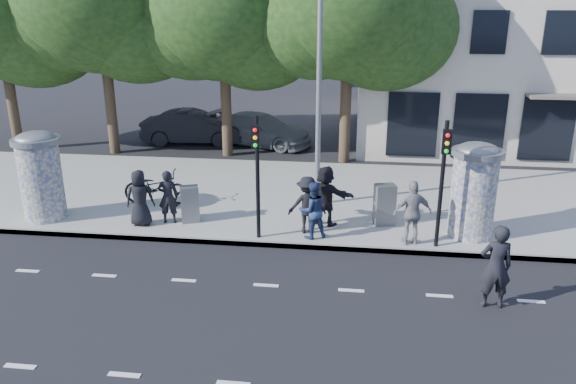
# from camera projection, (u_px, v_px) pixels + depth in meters

# --- Properties ---
(ground) EXTENTS (120.00, 120.00, 0.00)m
(ground) POSITION_uv_depth(u_px,v_px,m) (256.00, 317.00, 11.91)
(ground) COLOR black
(ground) RESTS_ON ground
(sidewalk) EXTENTS (40.00, 8.00, 0.15)m
(sidewalk) POSITION_uv_depth(u_px,v_px,m) (295.00, 197.00, 18.92)
(sidewalk) COLOR gray
(sidewalk) RESTS_ON ground
(curb) EXTENTS (40.00, 0.10, 0.16)m
(curb) POSITION_uv_depth(u_px,v_px,m) (279.00, 245.00, 15.21)
(curb) COLOR slate
(curb) RESTS_ON ground
(lane_dash_near) EXTENTS (32.00, 0.12, 0.01)m
(lane_dash_near) POSITION_uv_depth(u_px,v_px,m) (233.00, 384.00, 9.84)
(lane_dash_near) COLOR silver
(lane_dash_near) RESTS_ON ground
(lane_dash_far) EXTENTS (32.00, 0.12, 0.01)m
(lane_dash_far) POSITION_uv_depth(u_px,v_px,m) (266.00, 285.00, 13.22)
(lane_dash_far) COLOR silver
(lane_dash_far) RESTS_ON ground
(ad_column_left) EXTENTS (1.36, 1.36, 2.65)m
(ad_column_left) POSITION_uv_depth(u_px,v_px,m) (40.00, 174.00, 16.47)
(ad_column_left) COLOR beige
(ad_column_left) RESTS_ON sidewalk
(ad_column_right) EXTENTS (1.36, 1.36, 2.65)m
(ad_column_right) POSITION_uv_depth(u_px,v_px,m) (474.00, 188.00, 15.21)
(ad_column_right) COLOR beige
(ad_column_right) RESTS_ON sidewalk
(traffic_pole_near) EXTENTS (0.22, 0.31, 3.40)m
(traffic_pole_near) POSITION_uv_depth(u_px,v_px,m) (257.00, 165.00, 14.81)
(traffic_pole_near) COLOR black
(traffic_pole_near) RESTS_ON sidewalk
(traffic_pole_far) EXTENTS (0.22, 0.31, 3.40)m
(traffic_pole_far) POSITION_uv_depth(u_px,v_px,m) (443.00, 172.00, 14.25)
(traffic_pole_far) COLOR black
(traffic_pole_far) RESTS_ON sidewalk
(street_lamp) EXTENTS (0.25, 0.93, 8.00)m
(street_lamp) POSITION_uv_depth(u_px,v_px,m) (319.00, 56.00, 16.47)
(street_lamp) COLOR slate
(street_lamp) RESTS_ON sidewalk
(tree_near_left) EXTENTS (6.80, 6.80, 8.97)m
(tree_near_left) POSITION_uv_depth(u_px,v_px,m) (223.00, 8.00, 22.25)
(tree_near_left) COLOR #38281C
(tree_near_left) RESTS_ON ground
(tree_center) EXTENTS (7.00, 7.00, 9.30)m
(tree_center) POSITION_uv_depth(u_px,v_px,m) (349.00, 1.00, 21.21)
(tree_center) COLOR #38281C
(tree_center) RESTS_ON ground
(building) EXTENTS (20.30, 15.85, 12.00)m
(building) POSITION_uv_depth(u_px,v_px,m) (569.00, 7.00, 27.30)
(building) COLOR #BAAF9C
(building) RESTS_ON ground
(ped_a) EXTENTS (0.90, 0.69, 1.65)m
(ped_a) POSITION_uv_depth(u_px,v_px,m) (140.00, 198.00, 16.12)
(ped_a) COLOR black
(ped_a) RESTS_ON sidewalk
(ped_b) EXTENTS (0.63, 0.47, 1.59)m
(ped_b) POSITION_uv_depth(u_px,v_px,m) (168.00, 197.00, 16.31)
(ped_b) COLOR black
(ped_b) RESTS_ON sidewalk
(ped_c) EXTENTS (0.96, 0.88, 1.61)m
(ped_c) POSITION_uv_depth(u_px,v_px,m) (312.00, 210.00, 15.26)
(ped_c) COLOR navy
(ped_c) RESTS_ON sidewalk
(ped_d) EXTENTS (1.15, 0.78, 1.64)m
(ped_d) POSITION_uv_depth(u_px,v_px,m) (307.00, 205.00, 15.61)
(ped_d) COLOR black
(ped_d) RESTS_ON sidewalk
(ped_e) EXTENTS (1.15, 0.81, 1.77)m
(ped_e) POSITION_uv_depth(u_px,v_px,m) (413.00, 213.00, 14.83)
(ped_e) COLOR gray
(ped_e) RESTS_ON sidewalk
(ped_f) EXTENTS (1.74, 1.20, 1.77)m
(ped_f) POSITION_uv_depth(u_px,v_px,m) (325.00, 196.00, 16.13)
(ped_f) COLOR black
(ped_f) RESTS_ON sidewalk
(man_road) EXTENTS (0.73, 0.51, 1.92)m
(man_road) POSITION_uv_depth(u_px,v_px,m) (496.00, 267.00, 12.04)
(man_road) COLOR black
(man_road) RESTS_ON ground
(bicycle) EXTENTS (0.81, 2.13, 1.11)m
(bicycle) POSITION_uv_depth(u_px,v_px,m) (156.00, 187.00, 17.89)
(bicycle) COLOR black
(bicycle) RESTS_ON sidewalk
(cabinet_left) EXTENTS (0.62, 0.54, 1.09)m
(cabinet_left) POSITION_uv_depth(u_px,v_px,m) (190.00, 204.00, 16.45)
(cabinet_left) COLOR slate
(cabinet_left) RESTS_ON sidewalk
(cabinet_right) EXTENTS (0.66, 0.55, 1.20)m
(cabinet_right) POSITION_uv_depth(u_px,v_px,m) (385.00, 205.00, 16.24)
(cabinet_right) COLOR slate
(cabinet_right) RESTS_ON sidewalk
(car_mid) EXTENTS (1.97, 4.78, 1.54)m
(car_mid) POSITION_uv_depth(u_px,v_px,m) (194.00, 127.00, 25.94)
(car_mid) COLOR black
(car_mid) RESTS_ON ground
(car_right) EXTENTS (3.59, 5.36, 1.44)m
(car_right) POSITION_uv_depth(u_px,v_px,m) (260.00, 129.00, 25.71)
(car_right) COLOR slate
(car_right) RESTS_ON ground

